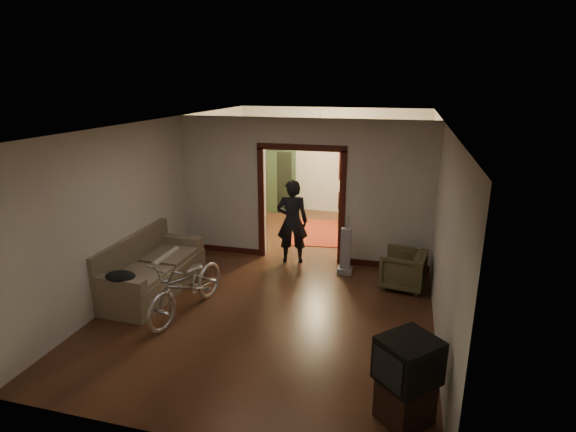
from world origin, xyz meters
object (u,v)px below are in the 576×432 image
(sofa, at_px, (151,265))
(person, at_px, (292,221))
(locker, at_px, (279,181))
(armchair, at_px, (403,269))
(desk, at_px, (366,208))
(bicycle, at_px, (187,285))

(sofa, relative_size, person, 1.26)
(sofa, xyz_separation_m, locker, (0.74, 5.35, 0.36))
(armchair, distance_m, desk, 3.75)
(bicycle, height_order, person, person)
(desk, bearing_deg, sofa, -110.74)
(bicycle, xyz_separation_m, person, (1.04, 2.43, 0.37))
(bicycle, bearing_deg, desk, 77.73)
(bicycle, relative_size, person, 1.06)
(person, relative_size, locker, 0.99)
(sofa, distance_m, bicycle, 1.08)
(sofa, height_order, person, person)
(bicycle, xyz_separation_m, armchair, (3.18, 1.79, -0.14))
(sofa, height_order, locker, locker)
(armchair, distance_m, locker, 5.34)
(armchair, bearing_deg, locker, -131.31)
(armchair, relative_size, person, 0.44)
(armchair, relative_size, locker, 0.43)
(sofa, relative_size, locker, 1.25)
(desk, bearing_deg, armchair, -62.88)
(bicycle, xyz_separation_m, locker, (-0.20, 5.89, 0.38))
(bicycle, relative_size, desk, 1.83)
(locker, xyz_separation_m, desk, (2.42, -0.48, -0.48))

